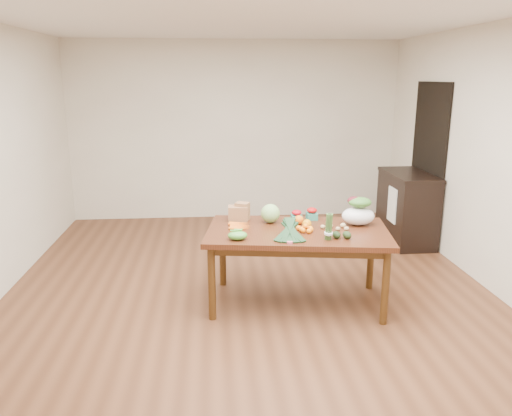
{
  "coord_description": "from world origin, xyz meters",
  "views": [
    {
      "loc": [
        -0.35,
        -4.68,
        2.16
      ],
      "look_at": [
        0.06,
        0.0,
        0.92
      ],
      "focal_mm": 35.0,
      "sensor_mm": 36.0,
      "label": 1
    }
  ],
  "objects": [
    {
      "name": "dining_table",
      "position": [
        0.45,
        -0.2,
        0.38
      ],
      "size": [
        1.83,
        1.19,
        0.75
      ],
      "primitive_type": "cube",
      "rotation": [
        0.0,
        0.0,
        -0.15
      ],
      "color": "#4A2211",
      "rests_on": "floor"
    },
    {
      "name": "floor",
      "position": [
        0.0,
        0.0,
        0.0
      ],
      "size": [
        6.0,
        6.0,
        0.0
      ],
      "primitive_type": "plane",
      "color": "brown",
      "rests_on": "ground"
    },
    {
      "name": "salad_bag",
      "position": [
        1.06,
        -0.09,
        0.88
      ],
      "size": [
        0.36,
        0.29,
        0.25
      ],
      "primitive_type": null,
      "rotation": [
        0.0,
        0.0,
        -0.15
      ],
      "color": "white",
      "rests_on": "dining_table"
    },
    {
      "name": "cabbage",
      "position": [
        0.21,
        0.07,
        0.84
      ],
      "size": [
        0.19,
        0.19,
        0.19
      ],
      "primitive_type": "sphere",
      "color": "#91C571",
      "rests_on": "dining_table"
    },
    {
      "name": "mandarin_cluster",
      "position": [
        0.51,
        -0.25,
        0.79
      ],
      "size": [
        0.2,
        0.2,
        0.08
      ],
      "primitive_type": null,
      "rotation": [
        0.0,
        0.0,
        -0.15
      ],
      "color": "#FFA70F",
      "rests_on": "dining_table"
    },
    {
      "name": "ceiling",
      "position": [
        0.0,
        0.0,
        2.7
      ],
      "size": [
        5.0,
        6.0,
        0.02
      ],
      "primitive_type": "cube",
      "color": "white",
      "rests_on": "room_walls"
    },
    {
      "name": "avocado_b",
      "position": [
        0.84,
        -0.51,
        0.78
      ],
      "size": [
        0.1,
        0.12,
        0.07
      ],
      "primitive_type": "ellipsoid",
      "rotation": [
        0.0,
        0.0,
        0.3
      ],
      "color": "black",
      "rests_on": "dining_table"
    },
    {
      "name": "paper_bag",
      "position": [
        -0.11,
        0.16,
        0.84
      ],
      "size": [
        0.29,
        0.25,
        0.18
      ],
      "primitive_type": null,
      "rotation": [
        0.0,
        0.0,
        -0.15
      ],
      "color": "#915C41",
      "rests_on": "dining_table"
    },
    {
      "name": "doorway_dark",
      "position": [
        2.48,
        1.6,
        1.05
      ],
      "size": [
        0.02,
        1.0,
        2.1
      ],
      "primitive_type": "cube",
      "color": "black",
      "rests_on": "floor"
    },
    {
      "name": "potato_c",
      "position": [
        0.89,
        -0.17,
        0.77
      ],
      "size": [
        0.06,
        0.05,
        0.05
      ],
      "primitive_type": "ellipsoid",
      "color": "#D5BB7B",
      "rests_on": "dining_table"
    },
    {
      "name": "asparagus_bundle",
      "position": [
        0.67,
        -0.53,
        0.88
      ],
      "size": [
        0.1,
        0.13,
        0.26
      ],
      "primitive_type": null,
      "rotation": [
        0.15,
        0.0,
        -0.15
      ],
      "color": "#3C7134",
      "rests_on": "dining_table"
    },
    {
      "name": "strawberry_basket_b",
      "position": [
        0.65,
        0.14,
        0.8
      ],
      "size": [
        0.12,
        0.12,
        0.1
      ],
      "primitive_type": null,
      "rotation": [
        0.0,
        0.0,
        -0.15
      ],
      "color": "red",
      "rests_on": "dining_table"
    },
    {
      "name": "cabinet",
      "position": [
        2.22,
        1.54,
        0.47
      ],
      "size": [
        0.52,
        1.02,
        0.94
      ],
      "primitive_type": "cube",
      "color": "black",
      "rests_on": "floor"
    },
    {
      "name": "potato_a",
      "position": [
        0.69,
        -0.19,
        0.77
      ],
      "size": [
        0.05,
        0.04,
        0.04
      ],
      "primitive_type": "ellipsoid",
      "color": "tan",
      "rests_on": "dining_table"
    },
    {
      "name": "carrots",
      "position": [
        -0.1,
        -0.06,
        0.76
      ],
      "size": [
        0.25,
        0.27,
        0.03
      ],
      "primitive_type": null,
      "rotation": [
        0.0,
        0.0,
        -0.15
      ],
      "color": "#FA4F15",
      "rests_on": "dining_table"
    },
    {
      "name": "room_walls",
      "position": [
        0.0,
        0.0,
        1.35
      ],
      "size": [
        5.02,
        6.02,
        2.7
      ],
      "color": "silver",
      "rests_on": "floor"
    },
    {
      "name": "orange_a",
      "position": [
        0.37,
        -0.09,
        0.78
      ],
      "size": [
        0.07,
        0.07,
        0.07
      ],
      "primitive_type": "sphere",
      "color": "orange",
      "rests_on": "dining_table"
    },
    {
      "name": "avocado_a",
      "position": [
        0.75,
        -0.49,
        0.78
      ],
      "size": [
        0.09,
        0.11,
        0.07
      ],
      "primitive_type": "ellipsoid",
      "rotation": [
        0.0,
        0.0,
        0.3
      ],
      "color": "black",
      "rests_on": "dining_table"
    },
    {
      "name": "orange_c",
      "position": [
        0.54,
        -0.15,
        0.79
      ],
      "size": [
        0.09,
        0.09,
        0.09
      ],
      "primitive_type": "sphere",
      "color": "orange",
      "rests_on": "dining_table"
    },
    {
      "name": "snap_pea_bag",
      "position": [
        -0.14,
        -0.45,
        0.79
      ],
      "size": [
        0.18,
        0.13,
        0.08
      ],
      "primitive_type": "ellipsoid",
      "color": "#52A738",
      "rests_on": "dining_table"
    },
    {
      "name": "potato_d",
      "position": [
        0.77,
        -0.16,
        0.77
      ],
      "size": [
        0.05,
        0.04,
        0.04
      ],
      "primitive_type": "ellipsoid",
      "color": "#D6B37B",
      "rests_on": "dining_table"
    },
    {
      "name": "potato_e",
      "position": [
        0.9,
        -0.27,
        0.77
      ],
      "size": [
        0.05,
        0.04,
        0.04
      ],
      "primitive_type": "ellipsoid",
      "color": "tan",
      "rests_on": "dining_table"
    },
    {
      "name": "dish_towel",
      "position": [
        1.96,
        1.4,
        0.55
      ],
      "size": [
        0.02,
        0.28,
        0.45
      ],
      "primitive_type": "cube",
      "color": "white",
      "rests_on": "cabinet"
    },
    {
      "name": "strawberry_basket_a",
      "position": [
        0.48,
        0.08,
        0.8
      ],
      "size": [
        0.12,
        0.12,
        0.09
      ],
      "primitive_type": null,
      "rotation": [
        0.0,
        0.0,
        -0.15
      ],
      "color": "red",
      "rests_on": "dining_table"
    },
    {
      "name": "orange_b",
      "position": [
        0.49,
        -0.02,
        0.8
      ],
      "size": [
        0.09,
        0.09,
        0.09
      ],
      "primitive_type": "sphere",
      "color": "orange",
      "rests_on": "dining_table"
    },
    {
      "name": "kale_bunch",
      "position": [
        0.32,
        -0.5,
        0.83
      ],
      "size": [
        0.38,
        0.44,
        0.16
      ],
      "primitive_type": null,
      "rotation": [
        0.0,
        0.0,
        -0.15
      ],
      "color": "black",
      "rests_on": "dining_table"
    },
    {
      "name": "potato_b",
      "position": [
        0.82,
        -0.27,
        0.77
      ],
      "size": [
        0.05,
        0.04,
        0.04
      ],
      "primitive_type": "ellipsoid",
      "color": "tan",
      "rests_on": "dining_table"
    }
  ]
}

